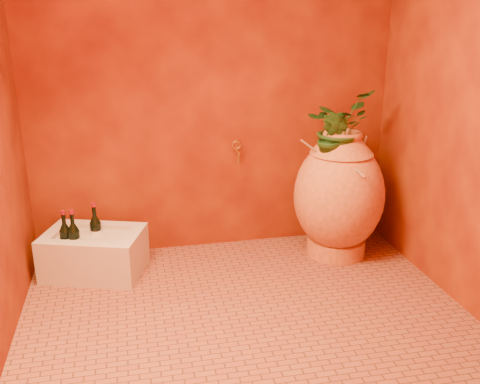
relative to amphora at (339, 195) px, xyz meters
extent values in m
plane|color=brown|center=(-0.80, -0.65, -0.44)|extent=(2.50, 2.50, 0.00)
cube|color=#520C04|center=(-0.80, 0.35, 0.81)|extent=(2.50, 0.02, 2.50)
cube|color=#520C04|center=(0.45, -0.65, 0.81)|extent=(0.02, 2.00, 2.50)
cylinder|color=#DB743E|center=(0.00, 0.00, -0.38)|extent=(0.48, 0.48, 0.12)
ellipsoid|color=#DB743E|center=(0.00, 0.00, -0.01)|extent=(0.73, 0.73, 0.77)
cone|color=#DB743E|center=(0.00, 0.00, 0.35)|extent=(0.50, 0.50, 0.12)
torus|color=#DB743E|center=(0.00, 0.00, 0.42)|extent=(0.31, 0.31, 0.05)
cylinder|color=olive|center=(-0.08, -0.05, 0.24)|extent=(0.43, 0.11, 0.32)
cylinder|color=olive|center=(-0.02, -0.12, 0.28)|extent=(0.11, 0.42, 0.12)
cylinder|color=olive|center=(0.10, -0.08, 0.29)|extent=(0.21, 0.29, 0.20)
cube|color=beige|center=(-1.65, 0.05, -0.31)|extent=(0.71, 0.59, 0.26)
cube|color=beige|center=(-1.65, 0.22, -0.17)|extent=(0.60, 0.27, 0.03)
cube|color=beige|center=(-1.65, -0.11, -0.17)|extent=(0.60, 0.27, 0.03)
cube|color=beige|center=(-1.92, 0.05, -0.17)|extent=(0.16, 0.27, 0.03)
cube|color=beige|center=(-1.38, 0.05, -0.17)|extent=(0.16, 0.27, 0.03)
cylinder|color=black|center=(-1.63, 0.10, -0.19)|extent=(0.07, 0.07, 0.17)
cone|color=black|center=(-1.63, 0.10, -0.08)|extent=(0.07, 0.07, 0.05)
cylinder|color=black|center=(-1.63, 0.10, -0.03)|extent=(0.03, 0.03, 0.07)
cylinder|color=maroon|center=(-1.63, 0.10, 0.02)|extent=(0.03, 0.03, 0.02)
cylinder|color=silver|center=(-1.63, 0.10, -0.19)|extent=(0.08, 0.08, 0.08)
cylinder|color=black|center=(-1.76, 0.00, -0.19)|extent=(0.07, 0.07, 0.17)
cone|color=black|center=(-1.76, 0.00, -0.08)|extent=(0.07, 0.07, 0.05)
cylinder|color=black|center=(-1.76, 0.00, -0.03)|extent=(0.03, 0.03, 0.07)
cylinder|color=maroon|center=(-1.76, 0.00, 0.02)|extent=(0.03, 0.03, 0.02)
cylinder|color=silver|center=(-1.76, 0.00, -0.19)|extent=(0.08, 0.08, 0.08)
cylinder|color=black|center=(-1.81, 0.02, -0.20)|extent=(0.07, 0.07, 0.17)
cone|color=black|center=(-1.81, 0.02, -0.09)|extent=(0.07, 0.07, 0.05)
cylinder|color=black|center=(-1.81, 0.02, -0.03)|extent=(0.02, 0.02, 0.07)
cylinder|color=maroon|center=(-1.81, 0.02, 0.01)|extent=(0.03, 0.03, 0.02)
cylinder|color=silver|center=(-1.81, 0.02, -0.20)|extent=(0.07, 0.07, 0.08)
cylinder|color=#AA7A27|center=(-0.65, 0.29, 0.27)|extent=(0.02, 0.12, 0.02)
cylinder|color=#AA7A27|center=(-0.65, 0.23, 0.23)|extent=(0.02, 0.02, 0.07)
torus|color=#AA7A27|center=(-0.65, 0.29, 0.31)|extent=(0.06, 0.01, 0.06)
cylinder|color=#AA7A27|center=(-0.65, 0.29, 0.29)|extent=(0.01, 0.01, 0.04)
imported|color=#183F16|center=(-0.02, 0.03, 0.47)|extent=(0.58, 0.57, 0.49)
imported|color=#183F16|center=(-0.10, -0.07, 0.42)|extent=(0.25, 0.26, 0.36)
camera|label=1|loc=(-1.39, -3.23, 1.20)|focal=40.00mm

